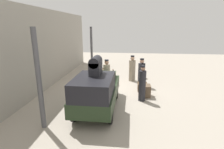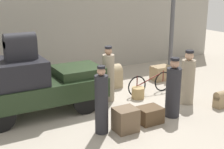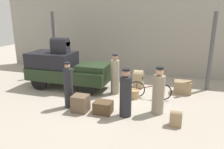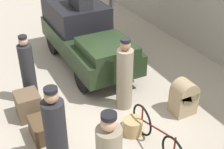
% 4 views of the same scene
% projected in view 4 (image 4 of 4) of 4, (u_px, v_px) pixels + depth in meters
% --- Properties ---
extents(ground_plane, '(30.00, 30.00, 0.00)m').
position_uv_depth(ground_plane, '(101.00, 106.00, 7.53)').
color(ground_plane, '#A89E8E').
extents(truck, '(3.84, 1.57, 1.67)m').
position_uv_depth(truck, '(84.00, 33.00, 8.96)').
color(truck, black).
rests_on(truck, ground).
extents(bicycle, '(1.78, 0.04, 0.74)m').
position_uv_depth(bicycle, '(157.00, 135.00, 6.12)').
color(bicycle, black).
rests_on(bicycle, ground).
extents(wicker_basket, '(0.42, 0.42, 0.37)m').
position_uv_depth(wicker_basket, '(133.00, 127.00, 6.61)').
color(wicker_basket, tan).
rests_on(wicker_basket, ground).
extents(porter_lifting_near_truck, '(0.33, 0.33, 1.74)m').
position_uv_depth(porter_lifting_near_truck, '(28.00, 72.00, 7.31)').
color(porter_lifting_near_truck, '#232328').
rests_on(porter_lifting_near_truck, ground).
extents(porter_standing_middle, '(0.38, 0.38, 1.77)m').
position_uv_depth(porter_standing_middle, '(125.00, 77.00, 7.12)').
color(porter_standing_middle, gray).
rests_on(porter_standing_middle, ground).
extents(conductor_in_dark_uniform, '(0.41, 0.41, 1.70)m').
position_uv_depth(conductor_in_dark_uniform, '(56.00, 131.00, 5.62)').
color(conductor_in_dark_uniform, '#232328').
rests_on(conductor_in_dark_uniform, ground).
extents(trunk_wicker_pale, '(0.44, 0.53, 0.85)m').
position_uv_depth(trunk_wicker_pale, '(184.00, 97.00, 7.11)').
color(trunk_wicker_pale, '#9E8966').
rests_on(trunk_wicker_pale, ground).
extents(suitcase_tan_flat, '(0.63, 0.52, 0.43)m').
position_uv_depth(suitcase_tan_flat, '(44.00, 128.00, 6.51)').
color(suitcase_tan_flat, '#4C3823').
rests_on(suitcase_tan_flat, ground).
extents(trunk_umber_medium, '(0.57, 0.51, 0.61)m').
position_uv_depth(trunk_umber_medium, '(28.00, 105.00, 7.06)').
color(trunk_umber_medium, brown).
rests_on(trunk_umber_medium, ground).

